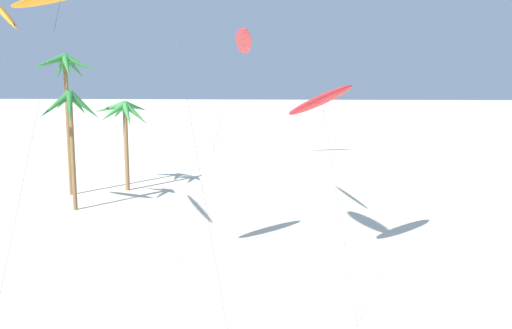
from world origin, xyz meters
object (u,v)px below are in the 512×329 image
flying_kite_3 (243,42)px  flying_kite_0 (322,99)px  palm_tree_0 (64,77)px  flying_kite_7 (4,13)px  palm_tree_2 (124,117)px  palm_tree_1 (71,112)px

flying_kite_3 → flying_kite_0: bearing=-56.1°
palm_tree_0 → flying_kite_7: flying_kite_7 is taller
flying_kite_3 → flying_kite_7: size_ratio=0.89×
palm_tree_0 → palm_tree_2: palm_tree_0 is taller
flying_kite_0 → flying_kite_3: flying_kite_3 is taller
palm_tree_1 → flying_kite_0: (16.68, -11.17, 1.75)m
palm_tree_0 → flying_kite_3: flying_kite_3 is taller
flying_kite_0 → flying_kite_7: (-16.68, 1.47, 4.37)m
palm_tree_1 → flying_kite_3: flying_kite_3 is taller
palm_tree_1 → flying_kite_3: bearing=-20.8°
palm_tree_1 → flying_kite_3: size_ratio=0.66×
palm_tree_2 → flying_kite_0: flying_kite_0 is taller
flying_kite_3 → flying_kite_7: 13.38m
palm_tree_2 → palm_tree_0: bearing=-156.3°
palm_tree_0 → flying_kite_3: bearing=-33.5°
palm_tree_0 → flying_kite_7: size_ratio=0.77×
flying_kite_3 → palm_tree_0: bearing=146.5°
palm_tree_1 → flying_kite_0: bearing=-33.8°
palm_tree_0 → palm_tree_2: 5.50m
flying_kite_0 → flying_kite_7: size_ratio=0.70×
palm_tree_1 → flying_kite_7: bearing=-90.0°
palm_tree_0 → palm_tree_1: bearing=-67.9°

